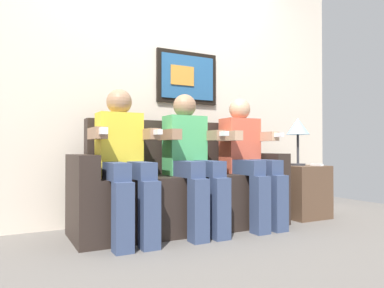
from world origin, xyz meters
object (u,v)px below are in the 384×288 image
person_on_right (248,155)px  side_table_right (302,191)px  table_lamp (298,129)px  spare_remote_on_table (317,165)px  person_in_middle (192,156)px  person_on_left (124,157)px  couch (182,191)px

person_on_right → side_table_right: 0.78m
table_lamp → spare_remote_on_table: size_ratio=3.54×
person_in_middle → spare_remote_on_table: (1.32, -0.05, -0.10)m
side_table_right → person_in_middle: bearing=-177.2°
side_table_right → spare_remote_on_table: (0.07, -0.11, 0.26)m
person_on_right → table_lamp: person_on_right is taller
table_lamp → person_in_middle: bearing=-176.0°
person_on_left → person_on_right: size_ratio=1.00×
person_in_middle → spare_remote_on_table: size_ratio=8.54×
person_on_left → side_table_right: size_ratio=2.22×
person_on_left → couch: bearing=16.9°
person_on_right → couch: bearing=163.2°
person_on_left → table_lamp: size_ratio=2.41×
person_on_right → person_in_middle: bearing=180.0°
couch → spare_remote_on_table: couch is taller
couch → side_table_right: 1.25m
couch → person_on_right: (0.55, -0.17, 0.29)m
person_in_middle → couch: bearing=90.2°
person_on_left → side_table_right: person_on_left is taller
person_on_left → person_on_right: (1.10, 0.00, -0.00)m
person_on_left → person_on_right: 1.10m
spare_remote_on_table → person_on_left: bearing=178.4°
couch → person_on_left: size_ratio=1.60×
couch → person_in_middle: 0.34m
couch → table_lamp: size_ratio=3.87×
person_in_middle → table_lamp: size_ratio=2.41×
side_table_right → spare_remote_on_table: size_ratio=3.85×
couch → spare_remote_on_table: (1.32, -0.22, 0.20)m
person_in_middle → side_table_right: 1.29m
person_on_left → side_table_right: bearing=2.0°
person_on_left → side_table_right: (1.79, 0.06, -0.36)m
couch → side_table_right: (1.24, -0.11, -0.06)m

